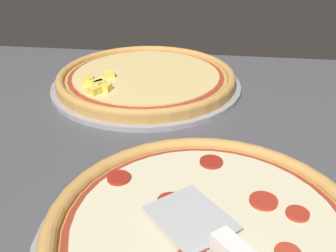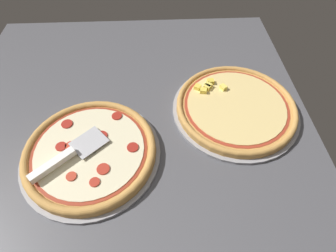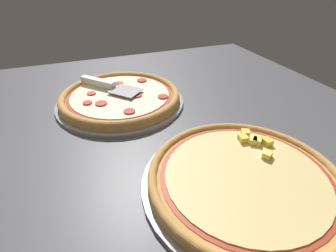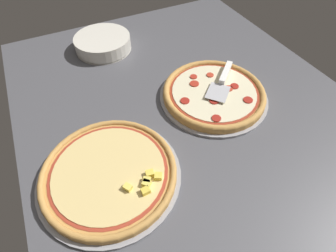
% 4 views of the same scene
% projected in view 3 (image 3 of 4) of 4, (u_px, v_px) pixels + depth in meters
% --- Properties ---
extents(ground_plane, '(1.51, 1.21, 0.04)m').
position_uv_depth(ground_plane, '(129.00, 124.00, 0.79)').
color(ground_plane, '#4C4C51').
extents(pizza_pan_front, '(0.41, 0.41, 0.01)m').
position_uv_depth(pizza_pan_front, '(120.00, 102.00, 0.86)').
color(pizza_pan_front, '#939399').
rests_on(pizza_pan_front, ground_plane).
extents(pizza_front, '(0.39, 0.39, 0.03)m').
position_uv_depth(pizza_front, '(120.00, 96.00, 0.85)').
color(pizza_front, '#C68E47').
rests_on(pizza_front, pizza_pan_front).
extents(pizza_pan_back, '(0.42, 0.42, 0.01)m').
position_uv_depth(pizza_pan_back, '(243.00, 185.00, 0.54)').
color(pizza_pan_back, '#939399').
rests_on(pizza_pan_back, ground_plane).
extents(pizza_back, '(0.40, 0.40, 0.04)m').
position_uv_depth(pizza_back, '(245.00, 178.00, 0.53)').
color(pizza_back, '#C68E47').
rests_on(pizza_back, pizza_pan_back).
extents(serving_spatula, '(0.19, 0.20, 0.02)m').
position_uv_depth(serving_spatula, '(104.00, 84.00, 0.88)').
color(serving_spatula, '#B7B7BC').
rests_on(serving_spatula, pizza_front).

